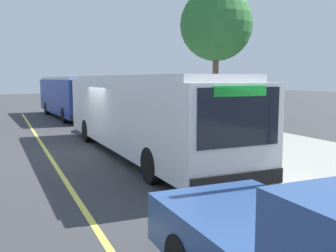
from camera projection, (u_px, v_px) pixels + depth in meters
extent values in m
plane|color=#38383A|center=(106.00, 150.00, 15.34)|extent=(120.00, 120.00, 0.00)
cube|color=gray|center=(233.00, 139.00, 17.71)|extent=(44.00, 6.40, 0.15)
cube|color=#E0D64C|center=(48.00, 154.00, 14.47)|extent=(36.00, 0.14, 0.01)
cube|color=white|center=(141.00, 113.00, 14.27)|extent=(12.55, 2.82, 2.40)
cube|color=silver|center=(140.00, 78.00, 14.11)|extent=(11.54, 2.54, 0.20)
cube|color=black|center=(240.00, 117.00, 8.58)|extent=(0.09, 2.17, 1.34)
cube|color=black|center=(172.00, 105.00, 14.77)|extent=(11.00, 0.28, 1.06)
cube|color=#197259|center=(172.00, 137.00, 14.93)|extent=(11.87, 0.28, 0.28)
cube|color=#26D83F|center=(241.00, 91.00, 8.50)|extent=(0.06, 1.40, 0.24)
cube|color=black|center=(239.00, 181.00, 8.74)|extent=(0.13, 2.50, 0.36)
cylinder|color=black|center=(224.00, 158.00, 11.39)|extent=(1.01, 0.30, 1.00)
cylinder|color=black|center=(152.00, 165.00, 10.43)|extent=(1.01, 0.30, 1.00)
cylinder|color=black|center=(136.00, 128.00, 18.26)|extent=(1.01, 0.30, 1.00)
cylinder|color=black|center=(87.00, 131.00, 17.30)|extent=(1.01, 0.30, 1.00)
cube|color=navy|center=(70.00, 96.00, 27.90)|extent=(11.00, 3.14, 2.40)
cube|color=silver|center=(70.00, 78.00, 27.74)|extent=(10.12, 2.84, 0.20)
cube|color=black|center=(90.00, 93.00, 23.02)|extent=(0.16, 2.17, 1.34)
cube|color=black|center=(88.00, 92.00, 28.44)|extent=(9.56, 0.56, 1.06)
cube|color=yellow|center=(88.00, 109.00, 28.60)|extent=(10.32, 0.60, 0.28)
cube|color=#26D83F|center=(90.00, 83.00, 22.94)|extent=(0.11, 1.40, 0.24)
cube|color=black|center=(91.00, 117.00, 23.18)|extent=(0.22, 2.50, 0.36)
cylinder|color=black|center=(100.00, 114.00, 25.56)|extent=(1.01, 0.33, 1.00)
cylinder|color=black|center=(64.00, 115.00, 24.53)|extent=(1.01, 0.33, 1.00)
cylinder|color=black|center=(76.00, 107.00, 31.44)|extent=(1.01, 0.33, 1.00)
cylinder|color=black|center=(47.00, 108.00, 30.41)|extent=(1.01, 0.33, 1.00)
cylinder|color=black|center=(288.00, 239.00, 5.94)|extent=(0.76, 0.24, 0.76)
cylinder|color=#333338|center=(247.00, 112.00, 17.31)|extent=(0.10, 0.10, 2.40)
cylinder|color=#333338|center=(222.00, 113.00, 16.79)|extent=(0.10, 0.10, 2.40)
cylinder|color=#333338|center=(217.00, 108.00, 19.67)|extent=(0.10, 0.10, 2.40)
cylinder|color=#333338|center=(194.00, 109.00, 19.16)|extent=(0.10, 0.10, 2.40)
cube|color=#333338|center=(220.00, 84.00, 18.08)|extent=(2.90, 1.60, 0.08)
cube|color=#4C606B|center=(231.00, 110.00, 18.49)|extent=(2.47, 0.04, 2.16)
cube|color=navy|center=(206.00, 109.00, 19.42)|extent=(0.06, 1.11, 1.82)
cube|color=brown|center=(217.00, 126.00, 18.38)|extent=(1.60, 0.44, 0.06)
cube|color=brown|center=(222.00, 120.00, 18.44)|extent=(1.60, 0.05, 0.44)
cube|color=#333338|center=(210.00, 128.00, 19.06)|extent=(0.08, 0.40, 0.45)
cube|color=#333338|center=(225.00, 132.00, 17.75)|extent=(0.08, 0.40, 0.45)
cylinder|color=#333338|center=(200.00, 111.00, 15.40)|extent=(0.07, 0.07, 2.80)
cube|color=white|center=(200.00, 83.00, 15.26)|extent=(0.44, 0.03, 0.56)
cube|color=red|center=(200.00, 83.00, 15.25)|extent=(0.40, 0.01, 0.16)
cylinder|color=#282D47|center=(174.00, 123.00, 19.82)|extent=(0.14, 0.14, 0.85)
cylinder|color=#282D47|center=(171.00, 123.00, 19.74)|extent=(0.14, 0.14, 0.85)
cube|color=beige|center=(173.00, 108.00, 19.69)|extent=(0.24, 0.40, 0.62)
sphere|color=tan|center=(173.00, 100.00, 19.64)|extent=(0.22, 0.22, 0.22)
cylinder|color=brown|center=(215.00, 88.00, 23.35)|extent=(0.36, 0.36, 4.26)
sphere|color=#28662D|center=(216.00, 24.00, 22.88)|extent=(4.34, 4.34, 4.34)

